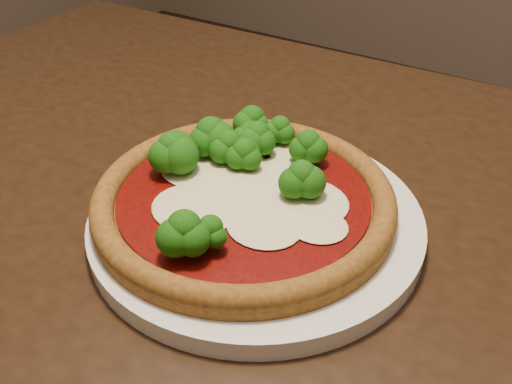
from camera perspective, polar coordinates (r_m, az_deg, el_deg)
The scene contains 3 objects.
dining_table at distance 0.59m, azimuth -3.30°, elevation -10.63°, with size 1.18×0.91×0.75m.
plate at distance 0.52m, azimuth 0.00°, elevation -2.80°, with size 0.30×0.30×0.02m, color silver.
pizza at distance 0.51m, azimuth -1.37°, elevation 0.38°, with size 0.27×0.27×0.06m.
Camera 1 is at (0.27, -0.53, 1.08)m, focal length 40.00 mm.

